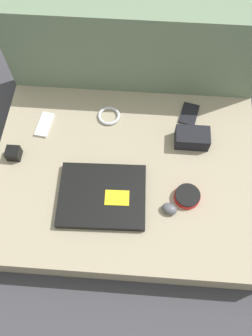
# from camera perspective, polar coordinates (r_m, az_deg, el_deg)

# --- Properties ---
(ground_plane) EXTENTS (8.00, 8.00, 0.00)m
(ground_plane) POSITION_cam_1_polar(r_m,az_deg,el_deg) (1.42, 0.00, -3.00)
(ground_plane) COLOR #38383D
(couch_seat) EXTENTS (1.06, 0.80, 0.14)m
(couch_seat) POSITION_cam_1_polar(r_m,az_deg,el_deg) (1.36, 0.00, -1.76)
(couch_seat) COLOR gray
(couch_seat) RESTS_ON ground_plane
(couch_backrest) EXTENTS (1.06, 0.20, 0.52)m
(couch_backrest) POSITION_cam_1_polar(r_m,az_deg,el_deg) (1.50, 1.44, 18.96)
(couch_backrest) COLOR #60755B
(couch_backrest) RESTS_ON ground_plane
(laptop) EXTENTS (0.33, 0.27, 0.03)m
(laptop) POSITION_cam_1_polar(r_m,az_deg,el_deg) (1.24, -4.14, -4.83)
(laptop) COLOR black
(laptop) RESTS_ON couch_seat
(computer_mouse) EXTENTS (0.07, 0.06, 0.03)m
(computer_mouse) POSITION_cam_1_polar(r_m,az_deg,el_deg) (1.22, 7.59, -7.06)
(computer_mouse) COLOR #4C4C51
(computer_mouse) RESTS_ON couch_seat
(speaker_puck) EXTENTS (0.10, 0.10, 0.03)m
(speaker_puck) POSITION_cam_1_polar(r_m,az_deg,el_deg) (1.25, 10.63, -4.84)
(speaker_puck) COLOR red
(speaker_puck) RESTS_ON couch_seat
(phone_silver) EXTENTS (0.09, 0.12, 0.01)m
(phone_silver) POSITION_cam_1_polar(r_m,az_deg,el_deg) (1.46, 10.94, 9.22)
(phone_silver) COLOR black
(phone_silver) RESTS_ON couch_seat
(phone_black) EXTENTS (0.07, 0.13, 0.01)m
(phone_black) POSITION_cam_1_polar(r_m,az_deg,el_deg) (1.44, -14.00, 7.36)
(phone_black) COLOR silver
(phone_black) RESTS_ON couch_seat
(camera_pouch) EXTENTS (0.14, 0.08, 0.06)m
(camera_pouch) POSITION_cam_1_polar(r_m,az_deg,el_deg) (1.36, 11.44, 5.16)
(camera_pouch) COLOR black
(camera_pouch) RESTS_ON couch_seat
(charger_brick) EXTENTS (0.05, 0.05, 0.05)m
(charger_brick) POSITION_cam_1_polar(r_m,az_deg,el_deg) (1.38, -19.00, 2.43)
(charger_brick) COLOR black
(charger_brick) RESTS_ON couch_seat
(cable_coil) EXTENTS (0.10, 0.10, 0.01)m
(cable_coil) POSITION_cam_1_polar(r_m,az_deg,el_deg) (1.43, -2.98, 9.08)
(cable_coil) COLOR #B2B2B7
(cable_coil) RESTS_ON couch_seat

